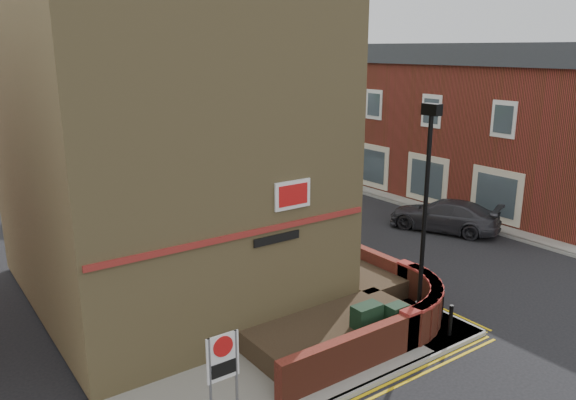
# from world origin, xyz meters

# --- Properties ---
(ground) EXTENTS (120.00, 120.00, 0.00)m
(ground) POSITION_xyz_m (0.00, 0.00, 0.00)
(ground) COLOR black
(ground) RESTS_ON ground
(pavement_corner) EXTENTS (13.00, 3.00, 0.12)m
(pavement_corner) POSITION_xyz_m (-3.50, 1.50, 0.06)
(pavement_corner) COLOR gray
(pavement_corner) RESTS_ON ground
(pavement_main) EXTENTS (2.00, 32.00, 0.12)m
(pavement_main) POSITION_xyz_m (2.00, 16.00, 0.06)
(pavement_main) COLOR gray
(pavement_main) RESTS_ON ground
(pavement_far) EXTENTS (4.00, 40.00, 0.12)m
(pavement_far) POSITION_xyz_m (13.00, 13.00, 0.06)
(pavement_far) COLOR gray
(pavement_far) RESTS_ON ground
(kerb_main_near) EXTENTS (0.15, 32.00, 0.12)m
(kerb_main_near) POSITION_xyz_m (3.00, 16.00, 0.06)
(kerb_main_near) COLOR gray
(kerb_main_near) RESTS_ON ground
(kerb_main_far) EXTENTS (0.15, 40.00, 0.12)m
(kerb_main_far) POSITION_xyz_m (11.00, 13.00, 0.06)
(kerb_main_far) COLOR gray
(kerb_main_far) RESTS_ON ground
(yellow_lines_main) EXTENTS (0.28, 32.00, 0.01)m
(yellow_lines_main) POSITION_xyz_m (3.25, 16.00, 0.01)
(yellow_lines_main) COLOR gold
(yellow_lines_main) RESTS_ON ground
(corner_building) EXTENTS (8.95, 10.40, 13.60)m
(corner_building) POSITION_xyz_m (-2.84, 8.00, 6.23)
(corner_building) COLOR #9A8452
(corner_building) RESTS_ON ground
(garden_wall) EXTENTS (6.80, 6.00, 1.20)m
(garden_wall) POSITION_xyz_m (0.00, 2.50, 0.00)
(garden_wall) COLOR maroon
(garden_wall) RESTS_ON ground
(lamppost) EXTENTS (0.25, 0.50, 6.30)m
(lamppost) POSITION_xyz_m (1.60, 1.20, 3.34)
(lamppost) COLOR black
(lamppost) RESTS_ON pavement_corner
(utility_cabinet_large) EXTENTS (0.80, 0.45, 1.20)m
(utility_cabinet_large) POSITION_xyz_m (-0.30, 1.30, 0.72)
(utility_cabinet_large) COLOR black
(utility_cabinet_large) RESTS_ON pavement_corner
(utility_cabinet_small) EXTENTS (0.55, 0.40, 1.10)m
(utility_cabinet_small) POSITION_xyz_m (0.50, 1.00, 0.67)
(utility_cabinet_small) COLOR black
(utility_cabinet_small) RESTS_ON pavement_corner
(bollard_near) EXTENTS (0.11, 0.11, 0.90)m
(bollard_near) POSITION_xyz_m (2.00, 0.40, 0.57)
(bollard_near) COLOR black
(bollard_near) RESTS_ON pavement_corner
(bollard_far) EXTENTS (0.11, 0.11, 0.90)m
(bollard_far) POSITION_xyz_m (2.60, 1.20, 0.57)
(bollard_far) COLOR black
(bollard_far) RESTS_ON pavement_corner
(zone_sign) EXTENTS (0.72, 0.07, 2.20)m
(zone_sign) POSITION_xyz_m (-5.00, 0.50, 1.64)
(zone_sign) COLOR slate
(zone_sign) RESTS_ON pavement_corner
(far_terrace) EXTENTS (5.40, 30.40, 8.00)m
(far_terrace) POSITION_xyz_m (14.50, 17.00, 4.04)
(far_terrace) COLOR maroon
(far_terrace) RESTS_ON ground
(far_terrace_cream) EXTENTS (5.40, 12.40, 8.00)m
(far_terrace_cream) POSITION_xyz_m (14.50, 38.00, 4.05)
(far_terrace_cream) COLOR beige
(far_terrace_cream) RESTS_ON ground
(tree_near) EXTENTS (3.64, 3.65, 6.70)m
(tree_near) POSITION_xyz_m (2.00, 14.05, 4.70)
(tree_near) COLOR #382B1E
(tree_near) RESTS_ON pavement_main
(tree_mid) EXTENTS (4.03, 4.03, 7.42)m
(tree_mid) POSITION_xyz_m (2.00, 22.05, 5.20)
(tree_mid) COLOR #382B1E
(tree_mid) RESTS_ON pavement_main
(tree_far) EXTENTS (3.81, 3.81, 7.00)m
(tree_far) POSITION_xyz_m (2.00, 30.05, 4.91)
(tree_far) COLOR #382B1E
(tree_far) RESTS_ON pavement_main
(traffic_light_assembly) EXTENTS (0.20, 0.16, 4.20)m
(traffic_light_assembly) POSITION_xyz_m (2.40, 25.00, 2.78)
(traffic_light_assembly) COLOR black
(traffic_light_assembly) RESTS_ON pavement_main
(silver_car_near) EXTENTS (2.78, 4.15, 1.29)m
(silver_car_near) POSITION_xyz_m (4.56, 12.25, 0.65)
(silver_car_near) COLOR silver
(silver_car_near) RESTS_ON ground
(red_car_main) EXTENTS (4.01, 5.45, 1.38)m
(red_car_main) POSITION_xyz_m (3.60, 20.70, 0.69)
(red_car_main) COLOR maroon
(red_car_main) RESTS_ON ground
(grey_car_far) EXTENTS (3.69, 5.11, 1.37)m
(grey_car_far) POSITION_xyz_m (9.53, 6.83, 0.69)
(grey_car_far) COLOR #303035
(grey_car_far) RESTS_ON ground
(silver_car_far) EXTENTS (2.58, 3.88, 1.23)m
(silver_car_far) POSITION_xyz_m (9.23, 16.64, 0.61)
(silver_car_far) COLOR #929599
(silver_car_far) RESTS_ON ground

